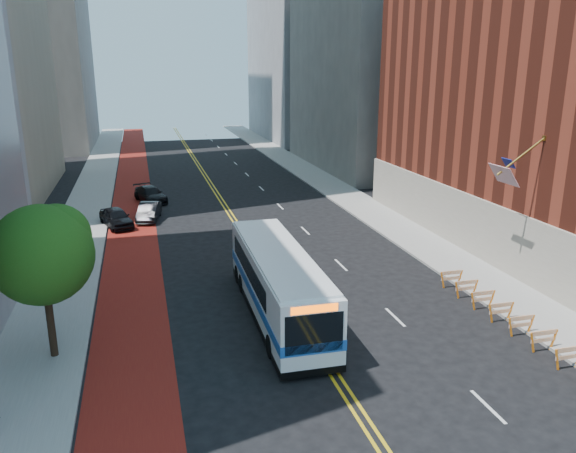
{
  "coord_description": "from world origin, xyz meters",
  "views": [
    {
      "loc": [
        -7.08,
        -17.74,
        12.24
      ],
      "look_at": [
        -0.28,
        8.0,
        4.6
      ],
      "focal_mm": 35.0,
      "sensor_mm": 36.0,
      "label": 1
    }
  ],
  "objects_px": {
    "car_c": "(150,194)",
    "street_tree": "(43,251)",
    "transit_bus": "(278,282)",
    "car_a": "(116,217)",
    "car_b": "(149,212)"
  },
  "relations": [
    {
      "from": "car_a",
      "to": "car_b",
      "type": "xyz_separation_m",
      "value": [
        2.54,
        1.43,
        -0.05
      ]
    },
    {
      "from": "street_tree",
      "to": "car_c",
      "type": "distance_m",
      "value": 29.5
    },
    {
      "from": "car_c",
      "to": "street_tree",
      "type": "bearing_deg",
      "value": -117.63
    },
    {
      "from": "car_c",
      "to": "car_a",
      "type": "bearing_deg",
      "value": -127.75
    },
    {
      "from": "transit_bus",
      "to": "car_c",
      "type": "height_order",
      "value": "transit_bus"
    },
    {
      "from": "street_tree",
      "to": "car_c",
      "type": "bearing_deg",
      "value": 80.56
    },
    {
      "from": "car_b",
      "to": "car_c",
      "type": "height_order",
      "value": "car_b"
    },
    {
      "from": "street_tree",
      "to": "car_b",
      "type": "bearing_deg",
      "value": 78.59
    },
    {
      "from": "street_tree",
      "to": "car_a",
      "type": "bearing_deg",
      "value": 84.63
    },
    {
      "from": "transit_bus",
      "to": "street_tree",
      "type": "bearing_deg",
      "value": -169.52
    },
    {
      "from": "street_tree",
      "to": "car_a",
      "type": "xyz_separation_m",
      "value": [
        1.96,
        20.84,
        -4.16
      ]
    },
    {
      "from": "street_tree",
      "to": "car_b",
      "type": "xyz_separation_m",
      "value": [
        4.5,
        22.27,
        -4.2
      ]
    },
    {
      "from": "transit_bus",
      "to": "car_c",
      "type": "distance_m",
      "value": 27.65
    },
    {
      "from": "street_tree",
      "to": "car_c",
      "type": "xyz_separation_m",
      "value": [
        4.79,
        28.81,
        -4.21
      ]
    },
    {
      "from": "street_tree",
      "to": "transit_bus",
      "type": "bearing_deg",
      "value": 9.6
    }
  ]
}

